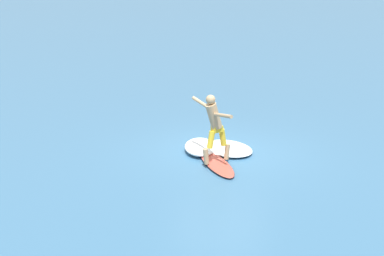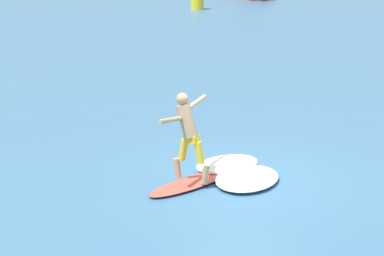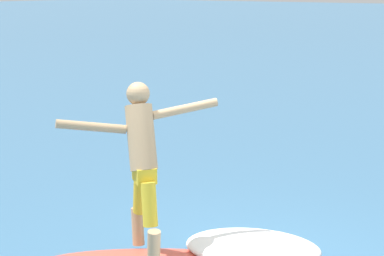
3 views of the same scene
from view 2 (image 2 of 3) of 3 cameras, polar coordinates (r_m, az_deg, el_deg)
name	(u,v)px [view 2 (image 2 of 3)]	position (r m, az deg, el deg)	size (l,w,h in m)	color
ground_plane	(238,180)	(13.34, 4.13, -4.62)	(200.00, 200.00, 0.00)	#38688E
surfboard	(193,182)	(13.07, 0.09, -4.84)	(2.11, 1.82, 0.23)	#D34F3F
surfer	(188,130)	(12.70, -0.39, -0.14)	(1.06, 1.44, 1.81)	tan
wave_foam_at_tail	(227,164)	(13.80, 3.16, -3.23)	(1.67, 1.38, 0.28)	white
wave_foam_at_nose	(247,178)	(13.22, 4.92, -4.47)	(1.90, 2.00, 0.16)	white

